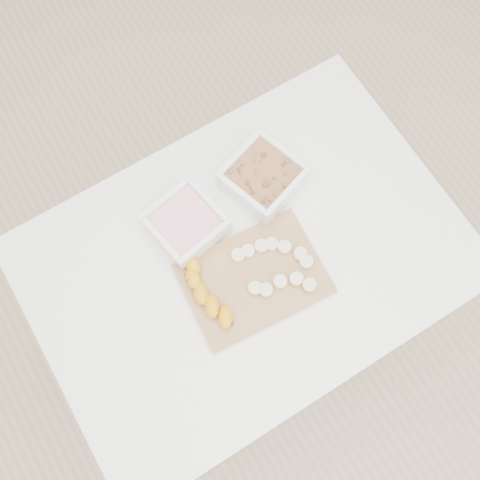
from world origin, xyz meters
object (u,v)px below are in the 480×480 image
table (246,268)px  bowl_yogurt (186,224)px  bowl_granola (263,177)px  banana (207,293)px  cutting_board (254,279)px

table → bowl_yogurt: bearing=121.4°
bowl_granola → banana: bearing=-146.0°
table → banana: bearing=-166.0°
bowl_granola → banana: bowl_granola is taller
cutting_board → bowl_granola: bearing=53.2°
banana → cutting_board: bearing=-0.9°
table → banana: 0.18m
cutting_board → banana: (-0.11, 0.02, 0.02)m
table → cutting_board: cutting_board is taller
bowl_granola → bowl_yogurt: bearing=-178.5°
bowl_yogurt → bowl_granola: (0.21, 0.01, 0.00)m
table → bowl_granola: bearing=47.1°
banana → table: bearing=24.2°
table → bowl_granola: bowl_granola is taller
bowl_granola → banana: size_ratio=1.07×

